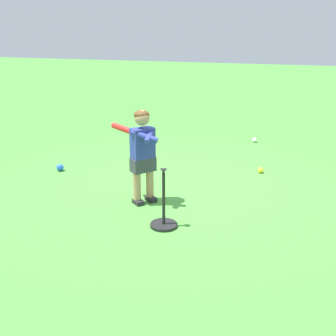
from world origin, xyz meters
The scene contains 6 objects.
ground_plane centered at (0.00, 0.00, 0.00)m, with size 40.00×40.00×0.00m, color #479338.
child_batter centered at (0.59, -0.20, 0.65)m, with size 0.35×0.62×1.08m.
play_ball_far_right centered at (-0.03, -1.74, 0.05)m, with size 0.10×0.10×0.10m, color blue.
play_ball_center_lawn centered at (-2.52, 0.65, 0.04)m, with size 0.08×0.08×0.08m, color white.
play_ball_near_batter centered at (-0.89, 0.96, 0.04)m, with size 0.08×0.08×0.08m, color yellow.
batting_tee centered at (1.10, 0.24, 0.10)m, with size 0.28×0.28×0.62m.
Camera 1 is at (4.66, 1.54, 1.91)m, focal length 43.93 mm.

